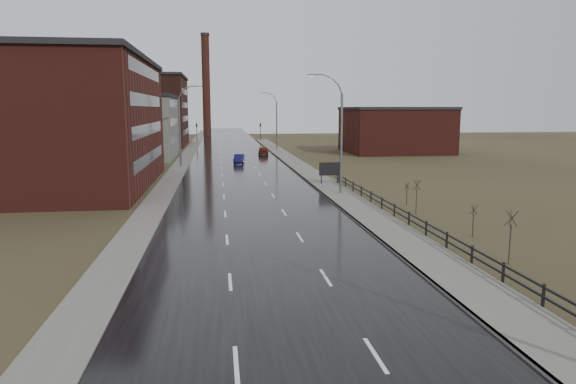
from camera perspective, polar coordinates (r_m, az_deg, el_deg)
name	(u,v)px	position (r m, az deg, el deg)	size (l,w,h in m)	color
road	(238,168)	(71.88, -5.53, 2.70)	(14.00, 300.00, 0.06)	black
sidewalk_right	(341,196)	(48.40, 5.89, -0.40)	(3.20, 180.00, 0.18)	#595651
curb_right	(325,196)	(48.07, 4.13, -0.44)	(0.16, 180.00, 0.18)	slate
sidewalk_left	(179,168)	(72.03, -12.07, 2.57)	(2.40, 260.00, 0.12)	#595651
warehouse_near	(39,122)	(59.27, -25.90, 6.97)	(22.44, 28.56, 13.50)	#471914
warehouse_mid	(126,126)	(90.71, -17.56, 6.97)	(16.32, 20.40, 10.50)	slate
warehouse_far	(126,111)	(121.08, -17.58, 8.61)	(26.52, 24.48, 15.50)	#331611
building_right	(395,130)	(99.11, 11.81, 6.78)	(18.36, 16.32, 8.50)	#471914
smokestack	(206,85)	(161.57, -9.09, 11.70)	(2.70, 2.70, 30.70)	#331611
streetlight_right_mid	(338,134)	(48.73, 5.61, 6.48)	(3.36, 0.28, 11.35)	slate
streetlight_left	(182,126)	(73.57, -11.71, 7.24)	(3.36, 0.28, 11.35)	slate
streetlight_right_far	(275,121)	(102.01, -1.44, 7.92)	(3.36, 0.28, 11.35)	slate
guardrail	(431,229)	(33.24, 15.57, -4.01)	(0.10, 53.05, 1.10)	black
shrub_c	(510,236)	(29.41, 23.48, -4.48)	(0.68, 0.72, 2.91)	#382D23
shrub_d	(473,220)	(34.85, 19.90, -2.96)	(0.50, 0.53, 2.09)	#382D23
shrub_e	(417,196)	(40.88, 14.09, -0.46)	(0.64, 0.68, 2.73)	#382D23
shrub_f	(407,193)	(44.91, 13.07, -0.13)	(0.46, 0.49, 1.93)	#382D23
billboard	(330,170)	(55.37, 4.64, 2.50)	(2.30, 0.17, 2.47)	black
traffic_light_left	(197,123)	(131.52, -10.13, 7.52)	(0.58, 2.73, 5.30)	black
traffic_light_right	(260,123)	(131.85, -3.10, 7.66)	(0.58, 2.73, 5.30)	black
car_near	(239,159)	(77.54, -5.46, 3.65)	(1.43, 4.11, 1.36)	#110D44
car_far	(263,151)	(92.20, -2.75, 4.61)	(1.79, 4.46, 1.52)	#571A0E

